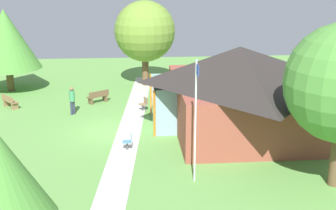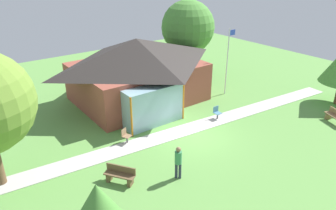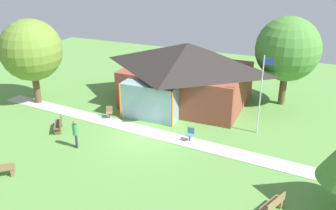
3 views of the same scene
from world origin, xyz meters
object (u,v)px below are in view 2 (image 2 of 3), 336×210
pavilion (138,69)px  visitor_strolling_lawn (178,160)px  bench_mid_left (120,175)px  patio_chair_west (126,136)px  flagpole (228,59)px  patio_chair_lawn_spare (217,113)px  bench_lawn_far_right (335,117)px  tree_behind_pavilion_right (188,27)px

pavilion → visitor_strolling_lawn: pavilion is taller
bench_mid_left → patio_chair_west: patio_chair_west is taller
pavilion → patio_chair_west: pavilion is taller
patio_chair_west → bench_mid_left: bearing=30.1°
flagpole → patio_chair_lawn_spare: (-3.65, -2.75, -2.45)m
bench_lawn_far_right → patio_chair_lawn_spare: size_ratio=1.81×
visitor_strolling_lawn → bench_mid_left: bearing=17.2°
bench_mid_left → visitor_strolling_lawn: visitor_strolling_lawn is taller
flagpole → patio_chair_west: 10.48m
bench_lawn_far_right → tree_behind_pavilion_right: 14.04m
pavilion → visitor_strolling_lawn: (-3.52, -9.23, -1.40)m
patio_chair_lawn_spare → visitor_strolling_lawn: visitor_strolling_lawn is taller
pavilion → flagpole: flagpole is taller
pavilion → bench_mid_left: bearing=-127.0°
bench_lawn_far_right → visitor_strolling_lawn: size_ratio=0.89×
flagpole → bench_lawn_far_right: size_ratio=3.32×
bench_lawn_far_right → bench_mid_left: size_ratio=1.05×
flagpole → tree_behind_pavilion_right: (0.76, 5.67, 1.41)m
tree_behind_pavilion_right → patio_chair_west: bearing=-145.3°
pavilion → bench_lawn_far_right: size_ratio=6.26×
patio_chair_lawn_spare → visitor_strolling_lawn: (-6.00, -3.42, 0.61)m
flagpole → bench_mid_left: size_ratio=3.48×
bench_lawn_far_right → visitor_strolling_lawn: 11.89m
bench_lawn_far_right → patio_chair_west: (-12.14, 5.95, 0.01)m
pavilion → tree_behind_pavilion_right: size_ratio=1.46×
visitor_strolling_lawn → flagpole: bearing=-100.2°
pavilion → bench_lawn_far_right: (8.25, -10.82, -2.02)m
patio_chair_lawn_spare → patio_chair_west: bearing=-7.3°
visitor_strolling_lawn → patio_chair_lawn_spare: bearing=-103.1°
bench_mid_left → tree_behind_pavilion_right: size_ratio=0.22×
pavilion → tree_behind_pavilion_right: 7.60m
patio_chair_west → bench_lawn_far_right: bearing=128.1°
pavilion → patio_chair_lawn_spare: 6.63m
bench_lawn_far_right → bench_mid_left: (-14.17, 2.97, 0.00)m
flagpole → bench_lawn_far_right: flagpole is taller
bench_lawn_far_right → patio_chair_lawn_spare: patio_chair_lawn_spare is taller
patio_chair_west → tree_behind_pavilion_right: bearing=-171.1°
patio_chair_west → tree_behind_pavilion_right: tree_behind_pavilion_right is taller
patio_chair_lawn_spare → visitor_strolling_lawn: 6.93m
bench_lawn_far_right → patio_chair_west: 13.53m
flagpole → bench_mid_left: bearing=-158.4°
patio_chair_west → flagpole: bearing=164.4°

